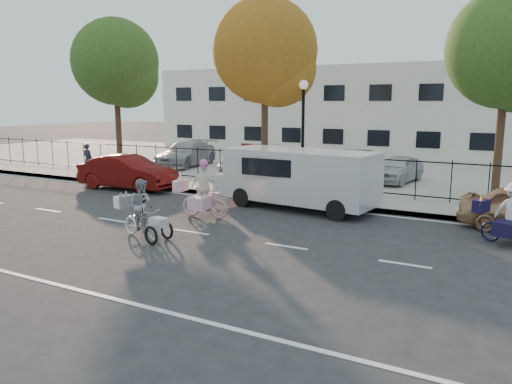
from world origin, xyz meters
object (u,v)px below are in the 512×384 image
Objects in this scene: pedestrian at (88,159)px; lamppost at (303,116)px; lot_car_b at (261,160)px; lot_car_d at (398,169)px; white_van at (297,176)px; red_sedan at (128,172)px; zebra_trike at (142,215)px; unicorn_bike at (204,196)px; bull_bike at (511,221)px; lot_car_c at (357,165)px; lot_car_a at (186,154)px.

lamppost is at bearing -178.36° from pedestrian.
lot_car_b is 6.43m from lot_car_d.
red_sedan is at bearing -174.14° from white_van.
zebra_trike reaches higher than lot_car_d.
pedestrian reaches higher than lot_car_d.
unicorn_bike is at bearing -121.11° from white_van.
white_van is at bearing 98.55° from bull_bike.
zebra_trike is 8.00m from red_sedan.
pedestrian is (-9.66, 4.24, 0.22)m from unicorn_bike.
lot_car_c is at bearing -18.07° from unicorn_bike.
lot_car_a is at bearing 33.63° from unicorn_bike.
bull_bike is 1.20× the size of pedestrian.
unicorn_bike is 6.41m from red_sedan.
lamppost reaches higher than zebra_trike.
red_sedan is (-7.00, -2.30, -2.39)m from lamppost.
unicorn_bike is at bearing 153.47° from pedestrian.
lot_car_b is (-4.41, 5.68, -0.24)m from white_van.
zebra_trike is 11.91m from pedestrian.
red_sedan is (-14.53, 1.65, 0.06)m from bull_bike.
zebra_trike is 11.40m from lot_car_b.
lot_car_b is at bearing 137.43° from lamppost.
pedestrian reaches higher than zebra_trike.
lot_car_c is (0.03, 6.71, -0.33)m from white_van.
lamppost reaches higher than red_sedan.
white_van is 11.67m from lot_car_a.
lamppost is 3.24m from white_van.
pedestrian is 8.40m from lot_car_b.
lot_car_c is (2.17, 12.21, 0.17)m from zebra_trike.
zebra_trike is 5.92m from white_van.
lot_car_a is (2.12, 5.05, -0.09)m from pedestrian.
lamppost is at bearing 83.79° from bull_bike.
red_sedan is 1.11× the size of lot_car_c.
zebra_trike is 9.68m from bull_bike.
white_van is 7.20m from lot_car_b.
lot_car_b is at bearing 10.16° from unicorn_bike.
red_sedan is 0.83× the size of lot_car_b.
zebra_trike is 12.40m from lot_car_c.
white_van is 6.72m from lot_car_c.
lamppost reaches higher than white_van.
pedestrian is at bearing 60.84° from unicorn_bike.
lot_car_b is 1.51× the size of lot_car_d.
bull_bike is (8.76, 1.14, -0.04)m from unicorn_bike.
white_van reaches higher than lot_car_a.
lamppost reaches higher than pedestrian.
red_sedan is 6.55m from lot_car_b.
white_van is at bearing -98.67° from lot_car_d.
zebra_trike is 0.55× the size of lot_car_d.
lot_car_c is at bearing 1.14° from zebra_trike.
lot_car_a is (-8.76, 4.20, -2.29)m from lamppost.
pedestrian is at bearing 66.60° from red_sedan.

